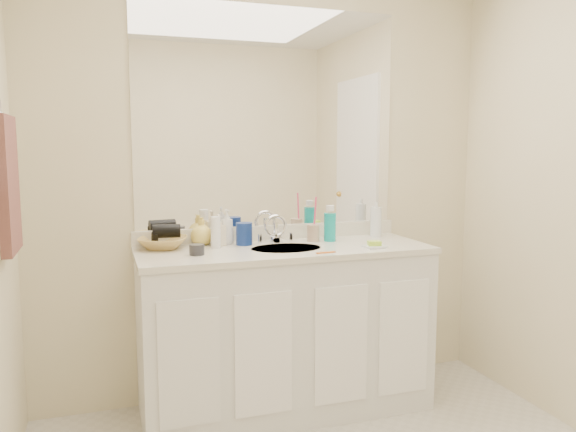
{
  "coord_description": "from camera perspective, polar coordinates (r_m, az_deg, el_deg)",
  "views": [
    {
      "loc": [
        -0.9,
        -1.71,
        1.4
      ],
      "look_at": [
        0.0,
        0.97,
        1.05
      ],
      "focal_mm": 35.0,
      "sensor_mm": 36.0,
      "label": 1
    }
  ],
  "objects": [
    {
      "name": "wall_back",
      "position": [
        3.15,
        -1.89,
        3.4
      ],
      "size": [
        2.6,
        0.02,
        2.4
      ],
      "primitive_type": "cube",
      "color": "beige",
      "rests_on": "floor"
    },
    {
      "name": "vanity_cabinet",
      "position": [
        3.04,
        -0.31,
        -11.65
      ],
      "size": [
        1.5,
        0.55,
        0.85
      ],
      "primitive_type": "cube",
      "color": "white",
      "rests_on": "floor"
    },
    {
      "name": "countertop",
      "position": [
        2.93,
        -0.31,
        -3.48
      ],
      "size": [
        1.52,
        0.57,
        0.03
      ],
      "primitive_type": "cube",
      "color": "silver",
      "rests_on": "vanity_cabinet"
    },
    {
      "name": "backsplash",
      "position": [
        3.16,
        -1.79,
        -1.68
      ],
      "size": [
        1.52,
        0.03,
        0.08
      ],
      "primitive_type": "cube",
      "color": "white",
      "rests_on": "countertop"
    },
    {
      "name": "sink_basin",
      "position": [
        2.91,
        -0.19,
        -3.49
      ],
      "size": [
        0.37,
        0.37,
        0.02
      ],
      "primitive_type": "cylinder",
      "color": "#B3AB9D",
      "rests_on": "countertop"
    },
    {
      "name": "faucet",
      "position": [
        3.07,
        -1.25,
        -1.67
      ],
      "size": [
        0.02,
        0.02,
        0.11
      ],
      "primitive_type": "cylinder",
      "color": "silver",
      "rests_on": "countertop"
    },
    {
      "name": "mirror",
      "position": [
        3.14,
        -1.89,
        9.96
      ],
      "size": [
        1.48,
        0.01,
        1.2
      ],
      "primitive_type": "cube",
      "color": "white",
      "rests_on": "wall_back"
    },
    {
      "name": "blue_mug",
      "position": [
        3.0,
        -4.48,
        -1.82
      ],
      "size": [
        0.1,
        0.1,
        0.12
      ],
      "primitive_type": "cylinder",
      "rotation": [
        0.0,
        0.0,
        0.24
      ],
      "color": "navy",
      "rests_on": "countertop"
    },
    {
      "name": "tan_cup",
      "position": [
        3.11,
        2.58,
        -1.73
      ],
      "size": [
        0.08,
        0.08,
        0.09
      ],
      "primitive_type": "cylinder",
      "rotation": [
        0.0,
        0.0,
        0.26
      ],
      "color": "tan",
      "rests_on": "countertop"
    },
    {
      "name": "toothbrush",
      "position": [
        3.09,
        2.76,
        0.17
      ],
      "size": [
        0.01,
        0.04,
        0.19
      ],
      "primitive_type": "cylinder",
      "rotation": [
        0.14,
        0.0,
        0.03
      ],
      "color": "#FE4377",
      "rests_on": "tan_cup"
    },
    {
      "name": "mouthwash_bottle",
      "position": [
        3.11,
        4.28,
        -1.12
      ],
      "size": [
        0.08,
        0.08,
        0.16
      ],
      "primitive_type": "cylinder",
      "rotation": [
        0.0,
        0.0,
        0.19
      ],
      "color": "#0DA4A7",
      "rests_on": "countertop"
    },
    {
      "name": "clear_pump_bottle",
      "position": [
        3.3,
        8.92,
        -0.59
      ],
      "size": [
        0.07,
        0.07,
        0.17
      ],
      "primitive_type": "cylinder",
      "rotation": [
        0.0,
        0.0,
        -0.03
      ],
      "color": "white",
      "rests_on": "countertop"
    },
    {
      "name": "soap_dish",
      "position": [
        2.94,
        8.76,
        -3.09
      ],
      "size": [
        0.12,
        0.1,
        0.01
      ],
      "primitive_type": "cube",
      "rotation": [
        0.0,
        0.0,
        0.11
      ],
      "color": "white",
      "rests_on": "countertop"
    },
    {
      "name": "green_soap",
      "position": [
        2.94,
        8.76,
        -2.74
      ],
      "size": [
        0.07,
        0.06,
        0.02
      ],
      "primitive_type": "cube",
      "rotation": [
        0.0,
        0.0,
        -0.2
      ],
      "color": "#B1E337",
      "rests_on": "soap_dish"
    },
    {
      "name": "orange_comb",
      "position": [
        2.78,
        3.86,
        -3.72
      ],
      "size": [
        0.1,
        0.03,
        0.0
      ],
      "primitive_type": "cube",
      "rotation": [
        0.0,
        0.0,
        0.11
      ],
      "color": "orange",
      "rests_on": "countertop"
    },
    {
      "name": "dark_jar",
      "position": [
        2.76,
        -9.24,
        -3.39
      ],
      "size": [
        0.1,
        0.1,
        0.05
      ],
      "primitive_type": "cylinder",
      "rotation": [
        0.0,
        0.0,
        0.42
      ],
      "color": "#2A2A30",
      "rests_on": "countertop"
    },
    {
      "name": "extra_white_bottle",
      "position": [
        2.92,
        -7.36,
        -1.67
      ],
      "size": [
        0.06,
        0.06,
        0.16
      ],
      "primitive_type": "cylinder",
      "rotation": [
        0.0,
        0.0,
        -0.22
      ],
      "color": "white",
      "rests_on": "countertop"
    },
    {
      "name": "soap_bottle_white",
      "position": [
        3.02,
        -6.23,
        -1.12
      ],
      "size": [
        0.08,
        0.08,
        0.19
      ],
      "primitive_type": "imported",
      "rotation": [
        0.0,
        0.0,
        0.12
      ],
      "color": "white",
      "rests_on": "countertop"
    },
    {
      "name": "soap_bottle_cream",
      "position": [
        3.0,
        -7.07,
        -1.4
      ],
      "size": [
        0.08,
        0.08,
        0.16
      ],
      "primitive_type": "imported",
      "rotation": [
        0.0,
        0.0,
        -0.09
      ],
      "color": "#F5E6C8",
      "rests_on": "countertop"
    },
    {
      "name": "soap_bottle_yellow",
      "position": [
        3.02,
        -8.78,
        -1.52
      ],
      "size": [
        0.15,
        0.15,
        0.15
      ],
      "primitive_type": "imported",
      "rotation": [
        0.0,
        0.0,
        -0.34
      ],
      "color": "#EDD15C",
      "rests_on": "countertop"
    },
    {
      "name": "wicker_basket",
      "position": [
        2.95,
        -12.59,
        -2.68
      ],
      "size": [
        0.31,
        0.31,
        0.06
      ],
      "primitive_type": "imported",
      "rotation": [
        0.0,
        0.0,
        -0.34
      ],
      "color": "#B58F49",
      "rests_on": "countertop"
    },
    {
      "name": "hair_dryer",
      "position": [
        2.95,
        -12.24,
        -1.51
      ],
      "size": [
        0.15,
        0.09,
        0.07
      ],
      "primitive_type": "cylinder",
      "rotation": [
        0.0,
        1.57,
        -0.12
      ],
      "color": "black",
      "rests_on": "wicker_basket"
    },
    {
      "name": "hand_towel",
      "position": [
        2.51,
        -26.52,
        2.87
      ],
      "size": [
        0.04,
        0.32,
        0.55
      ],
      "primitive_type": "cube",
      "color": "#4C2B28",
      "rests_on": "towel_ring"
    }
  ]
}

